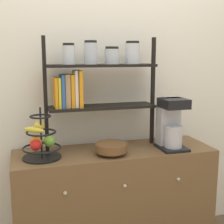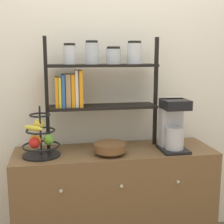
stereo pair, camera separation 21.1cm
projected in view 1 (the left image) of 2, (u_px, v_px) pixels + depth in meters
wall_back at (105, 73)px, 2.32m from camera, size 7.00×0.05×2.60m
sideboard at (115, 202)px, 2.24m from camera, size 1.39×0.45×0.78m
coffee_maker at (171, 123)px, 2.20m from camera, size 0.18×0.22×0.36m
fruit_stand at (40, 141)px, 1.98m from camera, size 0.25×0.25×0.33m
wooden_bowl at (111, 148)px, 2.07m from camera, size 0.22×0.22×0.08m
shelf_hutch at (93, 78)px, 2.13m from camera, size 0.79×0.20×0.78m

